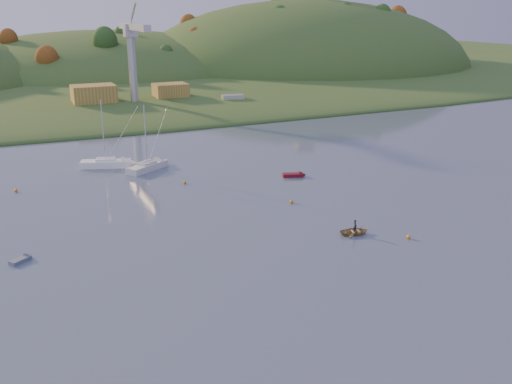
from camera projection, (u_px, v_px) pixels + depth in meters
name	position (u px, v px, depth m)	size (l,w,h in m)	color
ground	(443.00, 343.00, 47.05)	(500.00, 500.00, 0.00)	#354357
far_shore	(73.00, 72.00, 246.42)	(620.00, 220.00, 1.50)	#29481D
shore_slope	(99.00, 91.00, 190.07)	(640.00, 150.00, 7.00)	#29481D
hill_center	(105.00, 75.00, 233.00)	(140.00, 120.00, 36.00)	#29481D
hill_right	(305.00, 70.00, 253.32)	(150.00, 130.00, 60.00)	#29481D
hillside_trees	(89.00, 84.00, 207.41)	(280.00, 50.00, 32.00)	#214318
wharf	(145.00, 105.00, 154.39)	(42.00, 16.00, 2.40)	slate
shed_west	(94.00, 94.00, 149.05)	(11.00, 8.00, 4.80)	olive
shed_east	(171.00, 91.00, 158.28)	(9.00, 7.00, 4.00)	olive
dock_crane	(133.00, 46.00, 145.16)	(3.20, 28.00, 20.30)	#B7B7BC
sailboat_near	(147.00, 166.00, 96.94)	(8.01, 6.45, 11.13)	silver
sailboat_far	(106.00, 163.00, 98.82)	(8.83, 5.18, 11.74)	white
canoe	(355.00, 231.00, 69.58)	(2.54, 3.56, 0.74)	#968253
paddler	(355.00, 228.00, 69.45)	(0.58, 0.38, 1.60)	black
red_tender	(297.00, 175.00, 93.41)	(4.10, 2.48, 1.32)	#600D18
grey_dinghy	(24.00, 258.00, 62.48)	(2.81, 2.45, 1.02)	slate
work_vessel	(233.00, 103.00, 157.01)	(14.76, 7.20, 3.64)	slate
buoy_0	(409.00, 237.00, 68.25)	(0.50, 0.50, 0.50)	orange
buoy_1	(292.00, 201.00, 80.72)	(0.50, 0.50, 0.50)	orange
buoy_2	(16.00, 190.00, 85.64)	(0.50, 0.50, 0.50)	orange
buoy_3	(185.00, 182.00, 89.59)	(0.50, 0.50, 0.50)	orange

